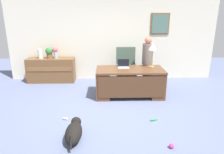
{
  "coord_description": "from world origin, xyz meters",
  "views": [
    {
      "loc": [
        -0.17,
        -4.39,
        2.22
      ],
      "look_at": [
        -0.05,
        0.3,
        0.75
      ],
      "focal_mm": 32.63,
      "sensor_mm": 36.0,
      "label": 1
    }
  ],
  "objects_px": {
    "person_standing": "(147,62)",
    "dog_toy_ball": "(171,146)",
    "credenza": "(51,70)",
    "armchair": "(126,69)",
    "dog_toy_plush": "(65,119)",
    "dog_lying": "(74,132)",
    "desk_lamp": "(153,48)",
    "desk": "(130,82)",
    "laptop": "(123,66)",
    "vase_with_flowers": "(55,52)",
    "dog_toy_bone": "(154,120)",
    "vase_empty": "(40,54)",
    "potted_plant": "(49,52)"
  },
  "relations": [
    {
      "from": "dog_lying",
      "to": "desk_lamp",
      "type": "xyz_separation_m",
      "value": [
        1.86,
        2.25,
        1.15
      ]
    },
    {
      "from": "desk_lamp",
      "to": "vase_with_flowers",
      "type": "xyz_separation_m",
      "value": [
        -2.94,
        1.12,
        -0.29
      ]
    },
    {
      "from": "dog_lying",
      "to": "dog_toy_bone",
      "type": "xyz_separation_m",
      "value": [
        1.62,
        0.63,
        -0.13
      ]
    },
    {
      "from": "armchair",
      "to": "person_standing",
      "type": "distance_m",
      "value": 0.73
    },
    {
      "from": "person_standing",
      "to": "desk_lamp",
      "type": "height_order",
      "value": "person_standing"
    },
    {
      "from": "desk",
      "to": "vase_empty",
      "type": "distance_m",
      "value": 3.16
    },
    {
      "from": "armchair",
      "to": "dog_toy_ball",
      "type": "bearing_deg",
      "value": -81.35
    },
    {
      "from": "vase_with_flowers",
      "to": "potted_plant",
      "type": "distance_m",
      "value": 0.21
    },
    {
      "from": "dog_lying",
      "to": "vase_with_flowers",
      "type": "xyz_separation_m",
      "value": [
        -1.07,
        3.37,
        0.86
      ]
    },
    {
      "from": "person_standing",
      "to": "dog_toy_bone",
      "type": "distance_m",
      "value": 2.24
    },
    {
      "from": "laptop",
      "to": "dog_toy_ball",
      "type": "height_order",
      "value": "laptop"
    },
    {
      "from": "laptop",
      "to": "person_standing",
      "type": "bearing_deg",
      "value": 32.88
    },
    {
      "from": "desk",
      "to": "dog_toy_bone",
      "type": "distance_m",
      "value": 1.51
    },
    {
      "from": "dog_toy_bone",
      "to": "person_standing",
      "type": "bearing_deg",
      "value": 84.18
    },
    {
      "from": "dog_lying",
      "to": "laptop",
      "type": "xyz_separation_m",
      "value": [
        1.07,
        2.23,
        0.68
      ]
    },
    {
      "from": "credenza",
      "to": "armchair",
      "type": "bearing_deg",
      "value": -9.02
    },
    {
      "from": "credenza",
      "to": "person_standing",
      "type": "bearing_deg",
      "value": -11.93
    },
    {
      "from": "credenza",
      "to": "armchair",
      "type": "height_order",
      "value": "armchair"
    },
    {
      "from": "vase_empty",
      "to": "dog_toy_ball",
      "type": "relative_size",
      "value": 3.69
    },
    {
      "from": "desk",
      "to": "potted_plant",
      "type": "height_order",
      "value": "potted_plant"
    },
    {
      "from": "dog_lying",
      "to": "credenza",
      "type": "bearing_deg",
      "value": 110.5
    },
    {
      "from": "credenza",
      "to": "dog_toy_plush",
      "type": "height_order",
      "value": "credenza"
    },
    {
      "from": "potted_plant",
      "to": "dog_toy_ball",
      "type": "height_order",
      "value": "potted_plant"
    },
    {
      "from": "person_standing",
      "to": "vase_with_flowers",
      "type": "xyz_separation_m",
      "value": [
        -2.9,
        0.65,
        0.21
      ]
    },
    {
      "from": "laptop",
      "to": "vase_with_flowers",
      "type": "height_order",
      "value": "vase_with_flowers"
    },
    {
      "from": "desk",
      "to": "credenza",
      "type": "relative_size",
      "value": 1.18
    },
    {
      "from": "armchair",
      "to": "person_standing",
      "type": "bearing_deg",
      "value": -22.8
    },
    {
      "from": "person_standing",
      "to": "dog_toy_ball",
      "type": "xyz_separation_m",
      "value": [
        -0.12,
        -3.03,
        -0.76
      ]
    },
    {
      "from": "credenza",
      "to": "desk_lamp",
      "type": "height_order",
      "value": "desk_lamp"
    },
    {
      "from": "vase_empty",
      "to": "vase_with_flowers",
      "type": "bearing_deg",
      "value": -0.0
    },
    {
      "from": "dog_toy_bone",
      "to": "dog_toy_ball",
      "type": "bearing_deg",
      "value": -84.39
    },
    {
      "from": "desk_lamp",
      "to": "potted_plant",
      "type": "bearing_deg",
      "value": 160.31
    },
    {
      "from": "laptop",
      "to": "desk_lamp",
      "type": "bearing_deg",
      "value": 1.75
    },
    {
      "from": "person_standing",
      "to": "laptop",
      "type": "xyz_separation_m",
      "value": [
        -0.76,
        -0.49,
        0.03
      ]
    },
    {
      "from": "dog_toy_ball",
      "to": "potted_plant",
      "type": "bearing_deg",
      "value": 129.04
    },
    {
      "from": "dog_toy_ball",
      "to": "credenza",
      "type": "bearing_deg",
      "value": 128.89
    },
    {
      "from": "credenza",
      "to": "desk_lamp",
      "type": "xyz_separation_m",
      "value": [
        3.12,
        -1.12,
        0.91
      ]
    },
    {
      "from": "laptop",
      "to": "dog_toy_bone",
      "type": "height_order",
      "value": "laptop"
    },
    {
      "from": "desk",
      "to": "dog_lying",
      "type": "distance_m",
      "value": 2.4
    },
    {
      "from": "vase_with_flowers",
      "to": "dog_toy_ball",
      "type": "distance_m",
      "value": 4.72
    },
    {
      "from": "dog_lying",
      "to": "dog_toy_plush",
      "type": "height_order",
      "value": "dog_lying"
    },
    {
      "from": "vase_empty",
      "to": "credenza",
      "type": "bearing_deg",
      "value": -0.25
    },
    {
      "from": "armchair",
      "to": "dog_toy_bone",
      "type": "distance_m",
      "value": 2.43
    },
    {
      "from": "vase_with_flowers",
      "to": "dog_toy_ball",
      "type": "bearing_deg",
      "value": -52.94
    },
    {
      "from": "dog_toy_ball",
      "to": "dog_toy_plush",
      "type": "distance_m",
      "value": 2.27
    },
    {
      "from": "credenza",
      "to": "dog_toy_ball",
      "type": "height_order",
      "value": "credenza"
    },
    {
      "from": "vase_with_flowers",
      "to": "dog_toy_plush",
      "type": "xyz_separation_m",
      "value": [
        0.77,
        -2.65,
        -0.99
      ]
    },
    {
      "from": "desk",
      "to": "dog_toy_ball",
      "type": "distance_m",
      "value": 2.43
    },
    {
      "from": "desk",
      "to": "armchair",
      "type": "relative_size",
      "value": 1.52
    },
    {
      "from": "credenza",
      "to": "dog_toy_plush",
      "type": "xyz_separation_m",
      "value": [
        0.96,
        -2.65,
        -0.38
      ]
    }
  ]
}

